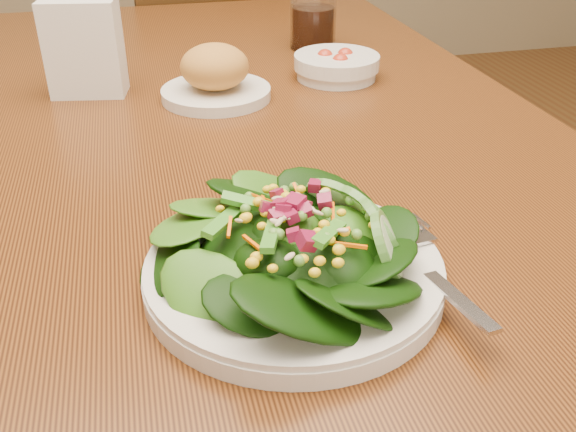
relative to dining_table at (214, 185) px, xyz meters
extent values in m
cube|color=brown|center=(0.00, 0.00, 0.08)|extent=(0.90, 1.40, 0.04)
cylinder|color=#341C0B|center=(-0.39, 0.64, -0.29)|extent=(0.07, 0.07, 0.71)
cylinder|color=#341C0B|center=(0.39, 0.64, -0.29)|extent=(0.07, 0.07, 0.71)
cube|color=#341C0B|center=(0.10, 0.93, -0.24)|extent=(0.45, 0.45, 0.04)
cylinder|color=#341C0B|center=(0.25, 1.13, -0.45)|extent=(0.04, 0.04, 0.39)
cylinder|color=#341C0B|center=(-0.09, 1.09, -0.45)|extent=(0.04, 0.04, 0.39)
cylinder|color=#341C0B|center=(0.29, 0.78, -0.45)|extent=(0.04, 0.04, 0.39)
cylinder|color=#341C0B|center=(-0.05, 0.74, -0.45)|extent=(0.04, 0.04, 0.39)
cube|color=#341C0B|center=(0.12, 0.74, 0.01)|extent=(0.39, 0.07, 0.44)
cylinder|color=silver|center=(0.02, -0.38, 0.11)|extent=(0.25, 0.25, 0.02)
ellipsoid|color=black|center=(0.02, -0.38, 0.14)|extent=(0.17, 0.17, 0.04)
cube|color=silver|center=(0.13, -0.41, 0.12)|extent=(0.05, 0.18, 0.01)
cylinder|color=silver|center=(0.02, 0.07, 0.11)|extent=(0.16, 0.16, 0.02)
ellipsoid|color=#AE802E|center=(0.02, 0.07, 0.15)|extent=(0.10, 0.10, 0.06)
cylinder|color=silver|center=(0.21, 0.12, 0.12)|extent=(0.13, 0.13, 0.04)
sphere|color=#B72F1A|center=(0.23, 0.13, 0.13)|extent=(0.03, 0.03, 0.03)
sphere|color=#B72F1A|center=(0.20, 0.13, 0.13)|extent=(0.03, 0.03, 0.03)
sphere|color=#B72F1A|center=(0.21, 0.10, 0.13)|extent=(0.03, 0.03, 0.03)
cylinder|color=silver|center=(0.22, 0.29, 0.17)|extent=(0.08, 0.08, 0.14)
cylinder|color=black|center=(0.22, 0.29, 0.14)|extent=(0.07, 0.07, 0.07)
cube|color=white|center=(-0.16, 0.14, 0.17)|extent=(0.11, 0.07, 0.13)
cube|color=white|center=(-0.16, 0.14, 0.18)|extent=(0.09, 0.06, 0.11)
camera|label=1|loc=(-0.09, -0.81, 0.42)|focal=40.00mm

